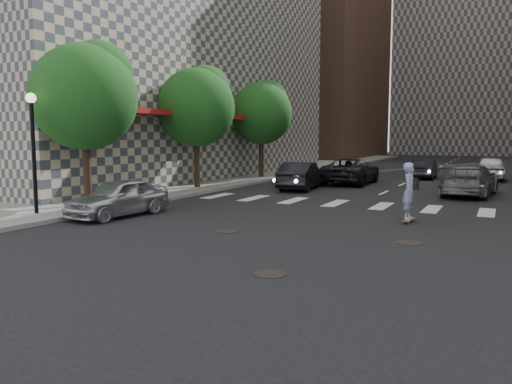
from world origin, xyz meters
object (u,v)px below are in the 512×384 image
tree_a (88,92)px  skateboarder (410,191)px  tree_b (198,104)px  traffic_car_a (301,176)px  tree_c (263,111)px  silver_sedan (118,197)px  lamppost (33,136)px  traffic_car_e (424,169)px  traffic_car_b (470,180)px  traffic_car_c (351,171)px  traffic_car_d (491,168)px

tree_a → skateboarder: bearing=10.7°
tree_b → traffic_car_a: bearing=26.8°
tree_c → silver_sedan: bearing=-81.8°
lamppost → traffic_car_e: size_ratio=1.06×
lamppost → traffic_car_b: (13.52, 14.10, -2.16)m
tree_a → traffic_car_e: bearing=64.3°
tree_c → skateboarder: bearing=-48.4°
traffic_car_e → skateboarder: bearing=94.6°
tree_c → traffic_car_e: 11.84m
silver_sedan → traffic_car_c: bearing=80.9°
skateboarder → traffic_car_b: 9.26m
silver_sedan → traffic_car_b: size_ratio=0.76×
traffic_car_c → traffic_car_e: (3.49, 6.00, -0.12)m
traffic_car_c → traffic_car_e: traffic_car_c is taller
tree_c → lamppost: bearing=-90.1°
traffic_car_c → skateboarder: bearing=113.0°
lamppost → skateboarder: (12.20, 4.93, -1.87)m
silver_sedan → traffic_car_a: traffic_car_a is taller
traffic_car_a → traffic_car_e: traffic_car_a is taller
traffic_car_a → traffic_car_d: (9.16, 11.30, 0.06)m
tree_b → skateboarder: tree_b is taller
skateboarder → traffic_car_c: size_ratio=0.36×
lamppost → tree_b: (0.05, 10.64, 1.71)m
tree_c → traffic_car_b: tree_c is taller
tree_c → traffic_car_a: tree_c is taller
tree_c → traffic_car_c: size_ratio=1.17×
traffic_car_c → traffic_car_d: traffic_car_d is taller
skateboarder → traffic_car_e: (-2.12, 18.57, -0.40)m
lamppost → tree_a: bearing=89.0°
skateboarder → traffic_car_a: 10.91m
lamppost → traffic_car_d: size_ratio=0.89×
traffic_car_e → traffic_car_d: bearing=-168.8°
tree_c → traffic_car_e: (10.03, 4.86, -3.98)m
skateboarder → tree_b: bearing=158.1°
lamppost → skateboarder: 13.29m
tree_b → traffic_car_d: (14.16, 13.83, -3.83)m
tree_a → traffic_car_a: bearing=64.6°
traffic_car_a → tree_c: bearing=-54.9°
tree_b → lamppost: bearing=-90.2°
tree_b → traffic_car_d: tree_b is taller
tree_a → tree_b: bearing=90.0°
skateboarder → traffic_car_d: size_ratio=0.42×
traffic_car_d → traffic_car_e: traffic_car_d is taller
traffic_car_a → traffic_car_d: size_ratio=0.96×
tree_a → traffic_car_b: tree_a is taller
tree_c → traffic_car_b: size_ratio=1.23×
lamppost → tree_a: (0.05, 2.64, 1.71)m
lamppost → tree_c: bearing=89.9°
tree_a → traffic_car_a: 12.28m
lamppost → skateboarder: lamppost is taller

